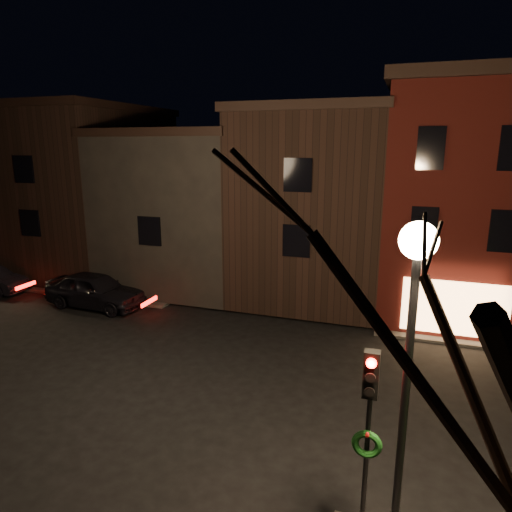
# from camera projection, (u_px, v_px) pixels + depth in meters

# --- Properties ---
(ground) EXTENTS (120.00, 120.00, 0.00)m
(ground) POSITION_uv_depth(u_px,v_px,m) (215.00, 372.00, 15.95)
(ground) COLOR black
(ground) RESTS_ON ground
(sidewalk_far_left) EXTENTS (30.00, 30.00, 0.12)m
(sidewalk_far_left) POSITION_uv_depth(u_px,v_px,m) (100.00, 234.00, 40.59)
(sidewalk_far_left) COLOR #2D2B28
(sidewalk_far_left) RESTS_ON ground
(corner_building) EXTENTS (6.50, 8.50, 10.50)m
(corner_building) POSITION_uv_depth(u_px,v_px,m) (456.00, 197.00, 20.89)
(corner_building) COLOR #47100C
(corner_building) RESTS_ON ground
(row_building_a) EXTENTS (7.30, 10.30, 9.40)m
(row_building_a) POSITION_uv_depth(u_px,v_px,m) (320.00, 202.00, 24.00)
(row_building_a) COLOR black
(row_building_a) RESTS_ON ground
(row_building_b) EXTENTS (7.80, 10.30, 8.40)m
(row_building_b) POSITION_uv_depth(u_px,v_px,m) (196.00, 205.00, 26.38)
(row_building_b) COLOR black
(row_building_b) RESTS_ON ground
(row_building_c) EXTENTS (7.30, 10.30, 9.90)m
(row_building_c) POSITION_uv_depth(u_px,v_px,m) (90.00, 189.00, 28.48)
(row_building_c) COLOR black
(row_building_c) RESTS_ON ground
(street_lamp_near) EXTENTS (0.60, 0.60, 6.48)m
(street_lamp_near) POSITION_uv_depth(u_px,v_px,m) (413.00, 309.00, 7.27)
(street_lamp_near) COLOR black
(street_lamp_near) RESTS_ON sidewalk_near_right
(traffic_signal) EXTENTS (0.58, 0.38, 4.05)m
(traffic_signal) POSITION_uv_depth(u_px,v_px,m) (368.00, 417.00, 8.47)
(traffic_signal) COLOR black
(traffic_signal) RESTS_ON sidewalk_near_right
(parked_car_a) EXTENTS (5.14, 2.27, 1.72)m
(parked_car_a) POSITION_uv_depth(u_px,v_px,m) (95.00, 290.00, 22.22)
(parked_car_a) COLOR black
(parked_car_a) RESTS_ON ground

